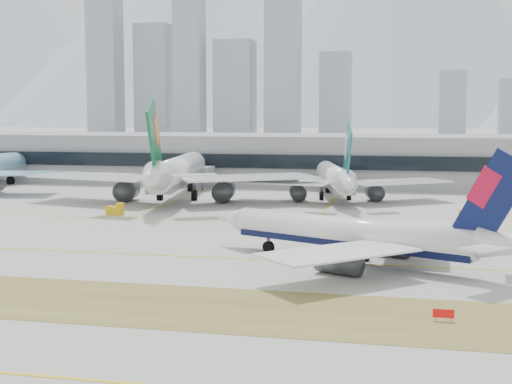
% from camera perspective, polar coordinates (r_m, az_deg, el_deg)
% --- Properties ---
extents(ground, '(3000.00, 3000.00, 0.00)m').
position_cam_1_polar(ground, '(114.21, -5.89, -4.61)').
color(ground, '#A6A59C').
rests_on(ground, ground).
extents(taxiing_airliner, '(49.03, 41.63, 17.49)m').
position_cam_1_polar(taxiing_airliner, '(102.99, 8.39, -3.46)').
color(taxiing_airliner, white).
rests_on(taxiing_airliner, ground).
extents(widebody_eva, '(70.93, 70.06, 25.55)m').
position_cam_1_polar(widebody_eva, '(177.57, -6.42, 1.48)').
color(widebody_eva, white).
rests_on(widebody_eva, ground).
extents(widebody_cathay, '(55.12, 54.90, 20.18)m').
position_cam_1_polar(widebody_cathay, '(178.51, 6.40, 1.04)').
color(widebody_cathay, white).
rests_on(widebody_cathay, ground).
extents(terminal, '(280.00, 43.10, 15.00)m').
position_cam_1_polar(terminal, '(224.54, 3.30, 2.68)').
color(terminal, gray).
rests_on(terminal, ground).
extents(hold_sign_right, '(2.20, 0.15, 1.35)m').
position_cam_1_polar(hold_sign_right, '(77.35, 14.77, -9.40)').
color(hold_sign_right, red).
rests_on(hold_sign_right, ground).
extents(gse_b, '(3.55, 2.00, 2.60)m').
position_cam_1_polar(gse_b, '(155.30, -11.16, -1.42)').
color(gse_b, '#E9B10C').
rests_on(gse_b, ground).
extents(gse_c, '(3.55, 2.00, 2.60)m').
position_cam_1_polar(gse_c, '(152.55, 16.63, -1.70)').
color(gse_c, '#E9B10C').
rests_on(gse_c, ground).
extents(city_skyline, '(342.00, 49.80, 140.00)m').
position_cam_1_polar(city_skyline, '(578.33, -1.90, 9.06)').
color(city_skyline, '#9195A5').
rests_on(city_skyline, ground).
extents(mountain_ridge, '(2830.00, 1120.00, 470.00)m').
position_cam_1_polar(mountain_ridge, '(1519.10, 12.49, 12.18)').
color(mountain_ridge, '#9EA8B7').
rests_on(mountain_ridge, ground).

